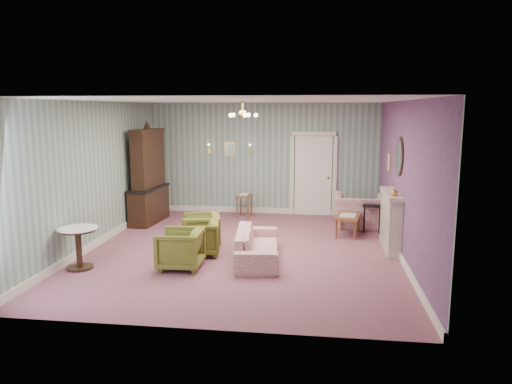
# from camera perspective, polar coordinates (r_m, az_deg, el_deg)

# --- Properties ---
(floor) EXTENTS (7.00, 7.00, 0.00)m
(floor) POSITION_cam_1_polar(r_m,az_deg,el_deg) (9.60, -1.50, -6.86)
(floor) COLOR #905467
(floor) RESTS_ON ground
(ceiling) EXTENTS (7.00, 7.00, 0.00)m
(ceiling) POSITION_cam_1_polar(r_m,az_deg,el_deg) (9.20, -1.59, 10.71)
(ceiling) COLOR white
(ceiling) RESTS_ON ground
(wall_back) EXTENTS (6.00, 0.00, 6.00)m
(wall_back) POSITION_cam_1_polar(r_m,az_deg,el_deg) (12.74, 0.92, 3.92)
(wall_back) COLOR gray
(wall_back) RESTS_ON ground
(wall_front) EXTENTS (6.00, 0.00, 6.00)m
(wall_front) POSITION_cam_1_polar(r_m,az_deg,el_deg) (5.92, -6.84, -2.97)
(wall_front) COLOR gray
(wall_front) RESTS_ON ground
(wall_left) EXTENTS (0.00, 7.00, 7.00)m
(wall_left) POSITION_cam_1_polar(r_m,az_deg,el_deg) (10.20, -18.44, 1.96)
(wall_left) COLOR gray
(wall_left) RESTS_ON ground
(wall_right) EXTENTS (0.00, 7.00, 7.00)m
(wall_right) POSITION_cam_1_polar(r_m,az_deg,el_deg) (9.31, 17.02, 1.33)
(wall_right) COLOR gray
(wall_right) RESTS_ON ground
(wall_right_floral) EXTENTS (0.00, 7.00, 7.00)m
(wall_right_floral) POSITION_cam_1_polar(r_m,az_deg,el_deg) (9.31, 16.93, 1.33)
(wall_right_floral) COLOR #B85C93
(wall_right_floral) RESTS_ON ground
(door) EXTENTS (1.12, 0.12, 2.16)m
(door) POSITION_cam_1_polar(r_m,az_deg,el_deg) (12.66, 6.75, 2.13)
(door) COLOR white
(door) RESTS_ON floor
(olive_chair_a) EXTENTS (0.71, 0.76, 0.76)m
(olive_chair_a) POSITION_cam_1_polar(r_m,az_deg,el_deg) (8.55, -8.94, -6.43)
(olive_chair_a) COLOR olive
(olive_chair_a) RESTS_ON floor
(olive_chair_b) EXTENTS (0.80, 0.83, 0.73)m
(olive_chair_b) POSITION_cam_1_polar(r_m,az_deg,el_deg) (9.29, -6.68, -5.17)
(olive_chair_b) COLOR olive
(olive_chair_b) RESTS_ON floor
(olive_chair_c) EXTENTS (0.83, 0.86, 0.73)m
(olive_chair_c) POSITION_cam_1_polar(r_m,az_deg,el_deg) (9.84, -6.44, -4.31)
(olive_chair_c) COLOR olive
(olive_chair_c) RESTS_ON floor
(sofa_chintz) EXTENTS (0.76, 1.98, 0.75)m
(sofa_chintz) POSITION_cam_1_polar(r_m,az_deg,el_deg) (8.92, 0.16, -5.65)
(sofa_chintz) COLOR #A24165
(sofa_chintz) RESTS_ON floor
(wingback_chair) EXTENTS (1.21, 0.82, 1.03)m
(wingback_chair) POSITION_cam_1_polar(r_m,az_deg,el_deg) (11.62, 12.19, -1.54)
(wingback_chair) COLOR #A24165
(wingback_chair) RESTS_ON floor
(dresser) EXTENTS (0.62, 1.49, 2.42)m
(dresser) POSITION_cam_1_polar(r_m,az_deg,el_deg) (11.97, -12.61, 2.14)
(dresser) COLOR black
(dresser) RESTS_ON floor
(fireplace) EXTENTS (0.30, 1.40, 1.16)m
(fireplace) POSITION_cam_1_polar(r_m,az_deg,el_deg) (9.84, 15.58, -3.33)
(fireplace) COLOR beige
(fireplace) RESTS_ON floor
(mantel_vase) EXTENTS (0.15, 0.15, 0.15)m
(mantel_vase) POSITION_cam_1_polar(r_m,az_deg,el_deg) (9.32, 15.98, 0.04)
(mantel_vase) COLOR gold
(mantel_vase) RESTS_ON fireplace
(oval_mirror) EXTENTS (0.04, 0.76, 0.84)m
(oval_mirror) POSITION_cam_1_polar(r_m,az_deg,el_deg) (9.65, 16.51, 4.03)
(oval_mirror) COLOR white
(oval_mirror) RESTS_ON wall_right
(framed_print) EXTENTS (0.04, 0.34, 0.42)m
(framed_print) POSITION_cam_1_polar(r_m,az_deg,el_deg) (11.01, 15.42, 3.43)
(framed_print) COLOR gold
(framed_print) RESTS_ON wall_right
(coffee_table) EXTENTS (0.63, 0.95, 0.45)m
(coffee_table) POSITION_cam_1_polar(r_m,az_deg,el_deg) (10.86, 10.75, -3.85)
(coffee_table) COLOR brown
(coffee_table) RESTS_ON floor
(side_table_black) EXTENTS (0.45, 0.45, 0.64)m
(side_table_black) POSITION_cam_1_polar(r_m,az_deg,el_deg) (11.26, 13.45, -2.96)
(side_table_black) COLOR black
(side_table_black) RESTS_ON floor
(pedestal_table) EXTENTS (0.86, 0.86, 0.74)m
(pedestal_table) POSITION_cam_1_polar(r_m,az_deg,el_deg) (8.97, -20.14, -6.24)
(pedestal_table) COLOR black
(pedestal_table) RESTS_ON floor
(nesting_table) EXTENTS (0.42, 0.51, 0.63)m
(nesting_table) POSITION_cam_1_polar(r_m,az_deg,el_deg) (12.40, -1.37, -1.56)
(nesting_table) COLOR brown
(nesting_table) RESTS_ON floor
(gilt_mirror_back) EXTENTS (0.28, 0.06, 0.36)m
(gilt_mirror_back) POSITION_cam_1_polar(r_m,az_deg,el_deg) (12.81, -3.12, 5.06)
(gilt_mirror_back) COLOR gold
(gilt_mirror_back) RESTS_ON wall_back
(sconce_left) EXTENTS (0.16, 0.12, 0.30)m
(sconce_left) POSITION_cam_1_polar(r_m,az_deg,el_deg) (12.90, -5.55, 5.07)
(sconce_left) COLOR gold
(sconce_left) RESTS_ON wall_back
(sconce_right) EXTENTS (0.16, 0.12, 0.30)m
(sconce_right) POSITION_cam_1_polar(r_m,az_deg,el_deg) (12.70, -0.69, 5.04)
(sconce_right) COLOR gold
(sconce_right) RESTS_ON wall_back
(chandelier) EXTENTS (0.56, 0.56, 0.36)m
(chandelier) POSITION_cam_1_polar(r_m,az_deg,el_deg) (9.20, -1.58, 9.03)
(chandelier) COLOR gold
(chandelier) RESTS_ON ceiling
(burgundy_cushion) EXTENTS (0.41, 0.28, 0.39)m
(burgundy_cushion) POSITION_cam_1_polar(r_m,az_deg,el_deg) (11.48, 11.99, -1.84)
(burgundy_cushion) COLOR maroon
(burgundy_cushion) RESTS_ON wingback_chair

